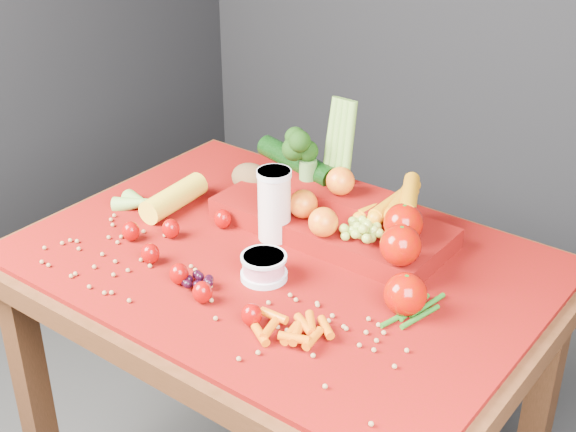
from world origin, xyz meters
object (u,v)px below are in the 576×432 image
Objects in this scene: table at (282,300)px; yogurt_bowl at (264,266)px; produce_mound at (342,210)px; milk_glass at (274,202)px.

yogurt_bowl reaches higher than table.
milk_glass is at bearing -136.82° from produce_mound.
table is 11.73× the size of yogurt_bowl.
milk_glass reaches higher than table.
table is at bearing 103.17° from yogurt_bowl.
yogurt_bowl is 0.16× the size of produce_mound.
yogurt_bowl is at bearing -59.35° from milk_glass.
yogurt_bowl is 0.24m from produce_mound.
milk_glass is at bearing 138.97° from table.
table is 0.23m from produce_mound.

